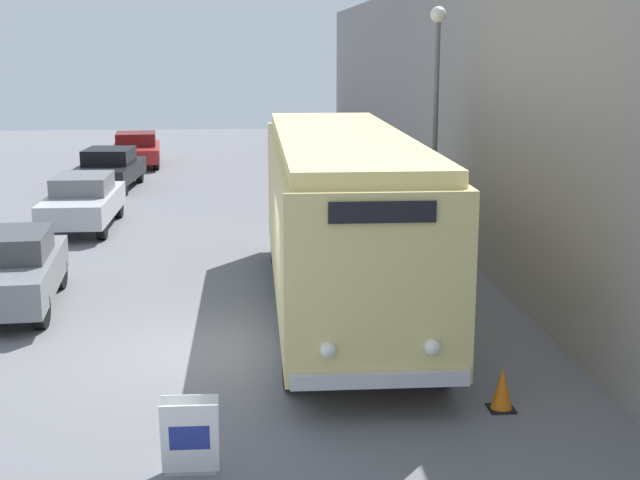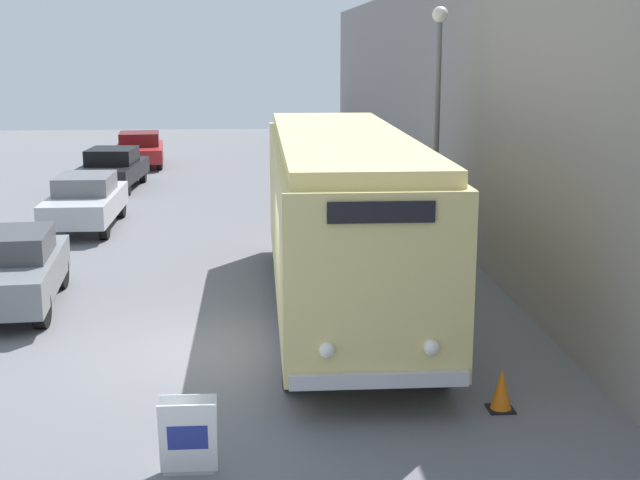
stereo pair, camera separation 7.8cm
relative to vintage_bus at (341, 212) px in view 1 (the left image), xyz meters
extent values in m
plane|color=slate|center=(-2.36, -2.27, -1.92)|extent=(80.00, 80.00, 0.00)
cube|color=gray|center=(3.63, 7.73, 1.50)|extent=(0.30, 60.00, 6.84)
cylinder|color=black|center=(-1.11, -3.86, -1.41)|extent=(0.28, 1.02, 1.02)
cylinder|color=black|center=(1.11, -3.86, -1.41)|extent=(0.28, 1.02, 1.02)
cylinder|color=black|center=(-1.11, 3.87, -1.41)|extent=(0.28, 1.02, 1.02)
cylinder|color=black|center=(1.11, 3.87, -1.41)|extent=(0.28, 1.02, 1.02)
cube|color=#E5D17F|center=(0.00, 0.01, -0.08)|extent=(2.54, 10.53, 2.64)
cube|color=#F3DD87|center=(0.00, 0.01, 1.36)|extent=(2.34, 10.11, 0.24)
cube|color=silver|center=(0.00, -5.32, -1.29)|extent=(2.42, 0.12, 0.20)
sphere|color=white|center=(-0.70, -5.29, -0.86)|extent=(0.22, 0.22, 0.22)
sphere|color=white|center=(0.70, -5.29, -0.86)|extent=(0.22, 0.22, 0.22)
cube|color=black|center=(0.00, -5.28, 0.99)|extent=(1.40, 0.06, 0.28)
cube|color=gray|center=(-2.45, -6.51, -1.91)|extent=(0.61, 0.20, 0.01)
cube|color=white|center=(-2.45, -6.59, -1.46)|extent=(0.68, 0.19, 0.93)
cube|color=white|center=(-2.45, -6.43, -1.46)|extent=(0.68, 0.19, 0.93)
cube|color=navy|center=(-2.45, -6.60, -1.44)|extent=(0.48, 0.06, 0.32)
cylinder|color=#595E60|center=(2.54, 3.77, 0.86)|extent=(0.12, 0.12, 5.55)
sphere|color=silver|center=(2.54, 3.77, 3.74)|extent=(0.36, 0.36, 0.36)
cylinder|color=black|center=(-5.50, -0.73, -1.59)|extent=(0.22, 0.66, 0.66)
cylinder|color=black|center=(-5.72, 1.96, -1.59)|extent=(0.22, 0.66, 0.66)
cube|color=slate|center=(-6.35, 0.56, -1.25)|extent=(2.07, 4.23, 0.67)
cube|color=#3F4043|center=(-6.35, 0.66, -0.67)|extent=(1.62, 1.96, 0.50)
cylinder|color=black|center=(-7.08, 6.75, -1.56)|extent=(0.22, 0.71, 0.71)
cylinder|color=black|center=(-5.61, 6.76, -1.56)|extent=(0.22, 0.71, 0.71)
cylinder|color=black|center=(-7.09, 9.79, -1.56)|extent=(0.22, 0.71, 0.71)
cylinder|color=black|center=(-5.62, 9.80, -1.56)|extent=(0.22, 0.71, 0.71)
cube|color=#B7B7BC|center=(-6.35, 8.28, -1.25)|extent=(1.74, 4.44, 0.63)
cube|color=slate|center=(-6.35, 8.39, -0.69)|extent=(1.47, 2.00, 0.50)
cylinder|color=black|center=(-7.59, 13.85, -1.59)|extent=(0.22, 0.65, 0.65)
cylinder|color=black|center=(-6.00, 13.75, -1.59)|extent=(0.22, 0.65, 0.65)
cylinder|color=black|center=(-7.41, 16.76, -1.59)|extent=(0.22, 0.65, 0.65)
cylinder|color=black|center=(-5.82, 16.66, -1.59)|extent=(0.22, 0.65, 0.65)
cube|color=black|center=(-6.71, 15.26, -1.31)|extent=(2.12, 4.42, 0.56)
cube|color=black|center=(-6.70, 15.36, -0.77)|extent=(1.70, 2.03, 0.53)
cylinder|color=black|center=(-7.18, 19.81, -1.62)|extent=(0.22, 0.60, 0.60)
cylinder|color=black|center=(-5.56, 19.96, -1.62)|extent=(0.22, 0.60, 0.60)
cylinder|color=black|center=(-7.44, 22.57, -1.62)|extent=(0.22, 0.60, 0.60)
cylinder|color=black|center=(-5.82, 22.73, -1.62)|extent=(0.22, 0.60, 0.60)
cube|color=#A52323|center=(-6.50, 21.27, -1.34)|extent=(2.27, 4.34, 0.56)
cube|color=#5B1313|center=(-6.51, 21.37, -0.79)|extent=(1.78, 2.02, 0.53)
cube|color=black|center=(1.77, -4.96, -1.90)|extent=(0.36, 0.36, 0.03)
cone|color=orange|center=(1.77, -4.96, -1.60)|extent=(0.30, 0.30, 0.58)
camera|label=1|loc=(-1.65, -16.41, 3.10)|focal=50.00mm
camera|label=2|loc=(-1.58, -16.42, 3.10)|focal=50.00mm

